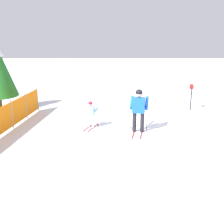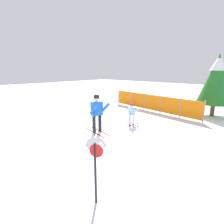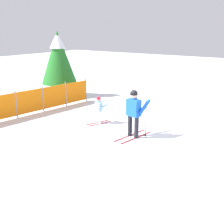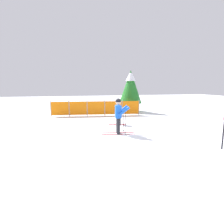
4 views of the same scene
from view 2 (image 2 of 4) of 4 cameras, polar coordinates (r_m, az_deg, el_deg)
The scene contains 6 objects.
ground_plane at distance 7.67m, azimuth -5.42°, elevation -6.86°, with size 60.00×60.00×0.00m, color white.
skier_adult at distance 7.48m, azimuth -4.89°, elevation 0.67°, with size 1.63×0.78×1.69m.
skier_child at distance 8.62m, azimuth 6.54°, elevation -0.10°, with size 1.05×0.62×1.10m.
safety_fence at distance 11.70m, azimuth 12.93°, elevation 3.04°, with size 6.59×0.93×1.18m.
conifer_far at distance 11.69m, azimuth 31.02°, elevation 9.41°, with size 1.92×1.92×3.56m.
trail_marker at distance 3.61m, azimuth -5.34°, elevation -17.33°, with size 0.26×0.15×1.33m.
Camera 2 is at (5.41, -4.74, 2.69)m, focal length 28.00 mm.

